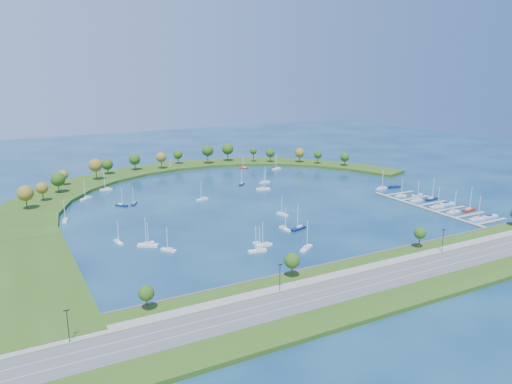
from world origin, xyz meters
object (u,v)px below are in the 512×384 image
moored_boat_18 (202,199)px  moored_boat_20 (148,245)px  moored_boat_7 (169,249)px  moored_boat_15 (264,244)px  docked_boat_0 (477,219)px  moored_boat_1 (277,168)px  docked_boat_3 (469,210)px  docked_boat_4 (437,206)px  moored_boat_21 (106,189)px  moored_boat_8 (263,188)px  docked_boat_10 (381,188)px  docked_boat_1 (490,216)px  docked_boat_8 (401,195)px  moored_boat_4 (299,228)px  moored_boat_11 (242,184)px  moored_boat_3 (244,168)px  moored_boat_6 (86,198)px  docked_boat_7 (432,199)px  docked_boat_5 (447,204)px  moored_boat_0 (283,214)px  moored_boat_16 (147,243)px  docked_boat_9 (417,195)px  docked_boat_6 (416,200)px  moored_boat_13 (306,248)px  dock_system (435,207)px  moored_boat_14 (265,182)px  moored_boat_17 (122,205)px  docked_boat_2 (453,211)px  moored_boat_5 (118,241)px  moored_boat_12 (259,243)px  harbor_tower (171,163)px  moored_boat_10 (285,228)px  moored_boat_9 (134,203)px  moored_boat_19 (257,250)px

moored_boat_18 → moored_boat_20: (-51.39, -62.16, 0.07)m
moored_boat_7 → moored_boat_15: bearing=-146.5°
moored_boat_7 → docked_boat_0: 159.39m
moored_boat_1 → docked_boat_3: (35.92, -148.38, 0.05)m
docked_boat_4 → moored_boat_21: bearing=148.2°
moored_boat_7 → docked_boat_4: bearing=-128.7°
moored_boat_8 → docked_boat_10: (68.90, -35.18, -0.03)m
docked_boat_1 → docked_boat_8: 56.00m
moored_boat_4 → moored_boat_11: size_ratio=1.21×
moored_boat_3 → moored_boat_4: 152.04m
moored_boat_6 → docked_boat_7: bearing=109.5°
docked_boat_5 → moored_boat_18: bearing=156.4°
moored_boat_0 → moored_boat_16: moored_boat_0 is taller
moored_boat_3 → docked_boat_9: (57.09, -125.30, -0.26)m
docked_boat_4 → docked_boat_5: bearing=19.5°
moored_boat_1 → docked_boat_3: 152.66m
moored_boat_4 → moored_boat_20: 73.04m
moored_boat_21 → moored_boat_20: bearing=99.0°
moored_boat_11 → docked_boat_6: docked_boat_6 is taller
moored_boat_13 → docked_boat_6: size_ratio=1.01×
moored_boat_15 → docked_boat_10: (118.91, 56.00, 0.03)m
dock_system → moored_boat_14: 113.80m
moored_boat_1 → docked_boat_9: moored_boat_1 is taller
moored_boat_17 → docked_boat_3: docked_boat_3 is taller
moored_boat_7 → docked_boat_2: 156.92m
moored_boat_16 → docked_boat_3: 175.41m
moored_boat_5 → moored_boat_13: bearing=49.7°
moored_boat_14 → docked_boat_7: size_ratio=0.83×
moored_boat_20 → docked_boat_4: moored_boat_20 is taller
moored_boat_12 → moored_boat_5: bearing=-139.3°
harbor_tower → moored_boat_10: size_ratio=0.39×
moored_boat_16 → docked_boat_1: bearing=-38.4°
moored_boat_8 → docked_boat_5: size_ratio=1.46×
moored_boat_9 → docked_boat_8: (149.58, -59.55, 0.01)m
moored_boat_7 → moored_boat_15: 41.93m
docked_boat_8 → dock_system: bearing=-85.5°
dock_system → moored_boat_6: size_ratio=6.54×
moored_boat_11 → moored_boat_18: moored_boat_18 is taller
moored_boat_21 → docked_boat_7: 203.77m
moored_boat_20 → docked_boat_7: 172.67m
moored_boat_3 → moored_boat_0: bearing=116.7°
harbor_tower → moored_boat_10: moored_boat_10 is taller
moored_boat_14 → docked_boat_8: size_ratio=1.01×
moored_boat_0 → moored_boat_21: size_ratio=0.96×
moored_boat_10 → moored_boat_11: (24.01, 94.91, -0.02)m
moored_boat_15 → moored_boat_11: bearing=-111.4°
docked_boat_0 → docked_boat_1: 10.47m
moored_boat_19 → docked_boat_10: size_ratio=0.95×
moored_boat_17 → moored_boat_20: moored_boat_20 is taller
moored_boat_4 → moored_boat_11: 99.30m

